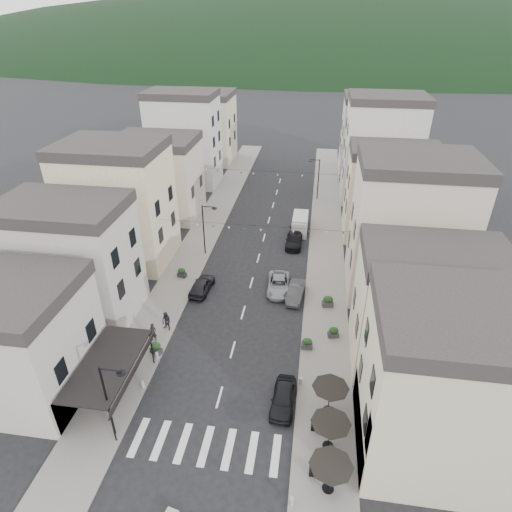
{
  "coord_description": "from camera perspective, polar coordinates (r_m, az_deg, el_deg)",
  "views": [
    {
      "loc": [
        5.72,
        -14.87,
        24.27
      ],
      "look_at": [
        0.55,
        20.46,
        3.5
      ],
      "focal_mm": 30.0,
      "sensor_mm": 36.0,
      "label": 1
    }
  ],
  "objects": [
    {
      "name": "planter_lb",
      "position": [
        44.79,
        -9.87,
        -2.19
      ],
      "size": [
        1.02,
        0.74,
        1.03
      ],
      "rotation": [
        0.0,
        0.0,
        -0.29
      ],
      "color": "#28282A",
      "rests_on": "sidewalk_left"
    },
    {
      "name": "parked_car_e",
      "position": [
        42.39,
        -7.24,
        -3.87
      ],
      "size": [
        2.02,
        4.26,
        1.41
      ],
      "primitive_type": "imported",
      "rotation": [
        0.0,
        0.0,
        3.05
      ],
      "color": "black",
      "rests_on": "ground"
    },
    {
      "name": "parked_car_d",
      "position": [
        50.45,
        5.11,
        2.16
      ],
      "size": [
        1.93,
        4.6,
        1.33
      ],
      "primitive_type": "imported",
      "rotation": [
        0.0,
        0.0,
        -0.02
      ],
      "color": "black",
      "rests_on": "ground"
    },
    {
      "name": "bollards",
      "position": [
        31.88,
        -5.14,
        -18.41
      ],
      "size": [
        11.66,
        10.26,
        0.6
      ],
      "color": "gray",
      "rests_on": "ground"
    },
    {
      "name": "planter_rc",
      "position": [
        40.45,
        9.57,
        -5.99
      ],
      "size": [
        1.09,
        0.71,
        1.14
      ],
      "rotation": [
        0.0,
        0.0,
        0.15
      ],
      "color": "#2F3032",
      "rests_on": "sidewalk_right"
    },
    {
      "name": "parked_car_a",
      "position": [
        31.51,
        3.67,
        -18.36
      ],
      "size": [
        1.8,
        4.08,
        1.37
      ],
      "primitive_type": "imported",
      "rotation": [
        0.0,
        0.0,
        -0.05
      ],
      "color": "black",
      "rests_on": "ground"
    },
    {
      "name": "planter_rb",
      "position": [
        37.15,
        10.29,
        -9.97
      ],
      "size": [
        0.99,
        0.69,
        1.0
      ],
      "rotation": [
        0.0,
        0.0,
        0.23
      ],
      "color": "#2B2B2E",
      "rests_on": "sidewalk_right"
    },
    {
      "name": "streetlamp_left_near",
      "position": [
        29.0,
        -18.9,
        -17.15
      ],
      "size": [
        1.7,
        0.56,
        6.0
      ],
      "color": "black",
      "rests_on": "ground"
    },
    {
      "name": "cafe_terrace",
      "position": [
        28.22,
        9.9,
        -21.4
      ],
      "size": [
        2.5,
        8.1,
        2.53
      ],
      "color": "black",
      "rests_on": "ground"
    },
    {
      "name": "pedestrian_b",
      "position": [
        37.83,
        -11.86,
        -8.52
      ],
      "size": [
        1.07,
        0.97,
        1.79
      ],
      "primitive_type": "imported",
      "rotation": [
        0.0,
        0.0,
        -0.4
      ],
      "color": "#26212C",
      "rests_on": "sidewalk_left"
    },
    {
      "name": "bunting_near",
      "position": [
        41.69,
        -0.44,
        3.67
      ],
      "size": [
        19.0,
        0.28,
        0.62
      ],
      "color": "black",
      "rests_on": "ground"
    },
    {
      "name": "bunting_far",
      "position": [
        56.34,
        2.07,
        10.87
      ],
      "size": [
        19.0,
        0.28,
        0.62
      ],
      "color": "black",
      "rests_on": "ground"
    },
    {
      "name": "boutique_awning",
      "position": [
        31.79,
        -18.79,
        -13.57
      ],
      "size": [
        3.77,
        7.5,
        3.28
      ],
      "color": "black",
      "rests_on": "ground"
    },
    {
      "name": "parked_car_b",
      "position": [
        41.3,
        5.3,
        -4.82
      ],
      "size": [
        1.76,
        4.14,
        1.33
      ],
      "primitive_type": "imported",
      "rotation": [
        0.0,
        0.0,
        -0.09
      ],
      "color": "#333336",
      "rests_on": "ground"
    },
    {
      "name": "buildings_row_right",
      "position": [
        55.2,
        17.27,
        9.85
      ],
      "size": [
        10.2,
        54.16,
        14.5
      ],
      "color": "beige",
      "rests_on": "ground"
    },
    {
      "name": "hill_backdrop",
      "position": [
        315.85,
        8.06,
        25.52
      ],
      "size": [
        640.0,
        360.0,
        70.0
      ],
      "primitive_type": "ellipsoid",
      "color": "black",
      "rests_on": "ground"
    },
    {
      "name": "parked_car_c",
      "position": [
        42.28,
        3.04,
        -3.82
      ],
      "size": [
        2.47,
        4.84,
        1.31
      ],
      "primitive_type": "imported",
      "rotation": [
        0.0,
        0.0,
        0.06
      ],
      "color": "gray",
      "rests_on": "ground"
    },
    {
      "name": "buildings_row_left",
      "position": [
        59.22,
        -12.33,
        11.66
      ],
      "size": [
        10.2,
        54.16,
        14.0
      ],
      "color": "#A5A097",
      "rests_on": "ground"
    },
    {
      "name": "ground",
      "position": [
        29.03,
        -7.79,
        -26.97
      ],
      "size": [
        700.0,
        700.0,
        0.0
      ],
      "primitive_type": "plane",
      "color": "black",
      "rests_on": "ground"
    },
    {
      "name": "planter_ra",
      "position": [
        35.74,
        6.82,
        -11.51
      ],
      "size": [
        0.94,
        0.55,
        1.03
      ],
      "rotation": [
        0.0,
        0.0,
        0.05
      ],
      "color": "#2E2F31",
      "rests_on": "sidewalk_right"
    },
    {
      "name": "pedestrian_a",
      "position": [
        36.97,
        -13.55,
        -9.87
      ],
      "size": [
        0.63,
        0.42,
        1.73
      ],
      "primitive_type": "imported",
      "rotation": [
        0.0,
        0.0,
        -0.0
      ],
      "color": "black",
      "rests_on": "sidewalk_left"
    },
    {
      "name": "bistro_building",
      "position": [
        28.36,
        24.79,
        -16.2
      ],
      "size": [
        10.0,
        8.0,
        10.0
      ],
      "primitive_type": "cube",
      "color": "beige",
      "rests_on": "ground"
    },
    {
      "name": "streetlamp_right_far",
      "position": [
        62.36,
        8.09,
        10.63
      ],
      "size": [
        1.7,
        0.56,
        6.0
      ],
      "color": "black",
      "rests_on": "ground"
    },
    {
      "name": "delivery_van",
      "position": [
        53.57,
        5.9,
        4.39
      ],
      "size": [
        1.85,
        4.65,
        2.23
      ],
      "rotation": [
        0.0,
        0.0,
        -0.0
      ],
      "color": "#BABABC",
      "rests_on": "ground"
    },
    {
      "name": "sidewalk_right",
      "position": [
        52.78,
        9.33,
        2.45
      ],
      "size": [
        4.0,
        76.0,
        0.12
      ],
      "primitive_type": "cube",
      "color": "slate",
      "rests_on": "ground"
    },
    {
      "name": "planter_la",
      "position": [
        36.0,
        -13.2,
        -11.83
      ],
      "size": [
        1.08,
        0.83,
        1.07
      ],
      "rotation": [
        0.0,
        0.0,
        -0.36
      ],
      "color": "#2C2C2E",
      "rests_on": "sidewalk_left"
    },
    {
      "name": "streetlamp_left_far",
      "position": [
        47.18,
        -6.71,
        4.12
      ],
      "size": [
        1.7,
        0.56,
        6.0
      ],
      "color": "black",
      "rests_on": "ground"
    },
    {
      "name": "sidewalk_left",
      "position": [
        54.38,
        -6.66,
        3.54
      ],
      "size": [
        4.0,
        76.0,
        0.12
      ],
      "primitive_type": "cube",
      "color": "slate",
      "rests_on": "ground"
    }
  ]
}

